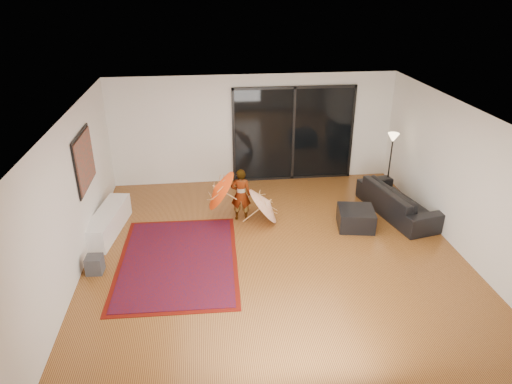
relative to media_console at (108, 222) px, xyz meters
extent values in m
plane|color=#9B622A|center=(3.25, -1.16, -0.24)|extent=(7.00, 7.00, 0.00)
plane|color=white|center=(3.25, -1.16, 2.46)|extent=(7.00, 7.00, 0.00)
plane|color=silver|center=(3.25, 2.34, 1.11)|extent=(7.00, 0.00, 7.00)
plane|color=silver|center=(3.25, -4.66, 1.11)|extent=(7.00, 0.00, 7.00)
plane|color=silver|center=(-0.25, -1.16, 1.11)|extent=(0.00, 7.00, 7.00)
plane|color=silver|center=(6.75, -1.16, 1.11)|extent=(0.00, 7.00, 7.00)
cube|color=black|center=(4.25, 2.31, 0.96)|extent=(3.00, 0.04, 2.40)
cube|color=black|center=(4.25, 2.29, 2.13)|extent=(3.06, 0.06, 0.06)
cube|color=black|center=(4.25, 2.29, -0.21)|extent=(3.06, 0.06, 0.06)
cube|color=black|center=(4.25, 2.29, 0.96)|extent=(0.06, 0.06, 2.40)
cube|color=black|center=(-0.23, -0.16, 1.41)|extent=(0.02, 1.28, 1.08)
cube|color=#215347|center=(-0.21, -0.16, 1.41)|extent=(0.03, 1.18, 0.98)
cube|color=white|center=(0.00, 0.00, 0.00)|extent=(0.70, 1.76, 0.48)
cube|color=#424244|center=(0.00, -1.43, -0.08)|extent=(0.30, 0.30, 0.32)
cube|color=#590E07|center=(1.44, -1.23, -0.23)|extent=(2.26, 3.10, 0.01)
cube|color=#64090B|center=(1.44, -1.23, -0.23)|extent=(2.09, 2.94, 0.02)
imported|color=black|center=(6.20, 0.09, 0.08)|extent=(1.28, 2.31, 0.64)
cube|color=black|center=(5.09, -0.38, -0.03)|extent=(0.84, 0.84, 0.41)
cylinder|color=black|center=(6.35, 1.13, -0.22)|extent=(0.26, 0.26, 0.03)
cylinder|color=black|center=(6.35, 1.13, 0.46)|extent=(0.03, 0.03, 1.40)
cone|color=#FFD899|center=(6.35, 1.13, 1.18)|extent=(0.26, 0.26, 0.21)
imported|color=#999999|center=(2.74, 0.25, 0.34)|extent=(0.46, 0.34, 1.16)
cone|color=#FA460D|center=(2.19, 0.20, 0.50)|extent=(0.67, 0.91, 0.84)
cylinder|color=tan|center=(2.19, 0.20, 0.16)|extent=(0.42, 0.02, 0.31)
cylinder|color=tan|center=(2.19, 0.20, 0.60)|extent=(0.05, 0.02, 0.05)
cone|color=white|center=(3.34, 0.10, 0.27)|extent=(0.71, 0.90, 0.82)
cylinder|color=tan|center=(3.34, 0.10, -0.10)|extent=(0.44, 0.02, 0.36)
cylinder|color=tan|center=(3.34, 0.10, 0.38)|extent=(0.05, 0.02, 0.05)
camera|label=1|loc=(2.05, -8.44, 4.51)|focal=32.00mm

